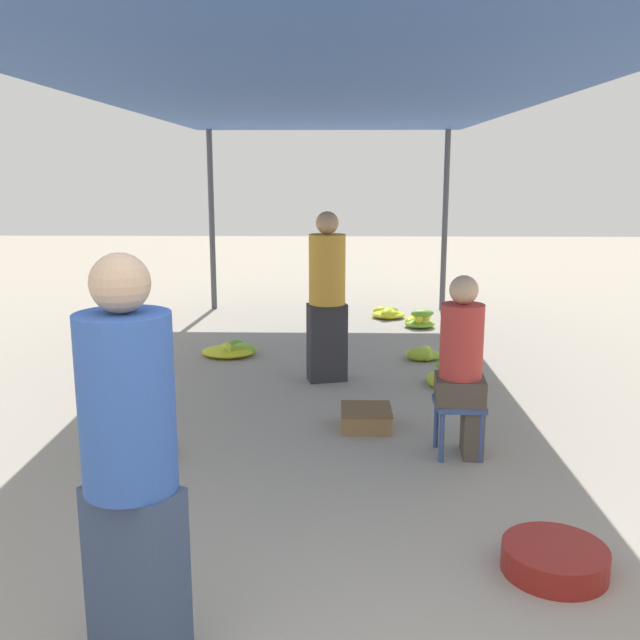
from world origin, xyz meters
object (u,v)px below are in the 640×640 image
at_px(banana_pile_right_2, 388,313).
at_px(banana_pile_right_0, 449,375).
at_px(vendor_foreground, 131,465).
at_px(vendor_seated, 463,364).
at_px(shopper_walking_mid, 327,295).
at_px(banana_pile_right_3, 423,354).
at_px(stool, 459,412).
at_px(banana_pile_left_1, 232,350).
at_px(banana_pile_left_0, 136,451).
at_px(crate_near, 366,418).
at_px(banana_pile_right_1, 420,320).
at_px(basin_black, 555,559).

bearing_deg(banana_pile_right_2, banana_pile_right_0, -83.40).
height_order(vendor_foreground, vendor_seated, vendor_foreground).
height_order(vendor_foreground, shopper_walking_mid, vendor_foreground).
bearing_deg(banana_pile_right_2, banana_pile_right_3, -84.40).
relative_size(vendor_seated, banana_pile_right_2, 2.51).
height_order(vendor_foreground, banana_pile_right_0, vendor_foreground).
distance_m(stool, banana_pile_left_1, 3.41).
height_order(stool, banana_pile_right_0, stool).
xyz_separation_m(banana_pile_right_0, shopper_walking_mid, (-1.16, 0.10, 0.76)).
bearing_deg(vendor_seated, banana_pile_right_2, 92.08).
relative_size(banana_pile_left_0, banana_pile_right_0, 1.34).
xyz_separation_m(vendor_seated, banana_pile_left_0, (-2.30, -0.14, -0.61)).
xyz_separation_m(banana_pile_right_2, crate_near, (-0.47, -4.29, 0.02)).
xyz_separation_m(banana_pile_left_1, banana_pile_right_3, (2.08, -0.13, 0.00)).
relative_size(vendor_seated, banana_pile_left_0, 2.10).
bearing_deg(banana_pile_right_1, shopper_walking_mid, -115.79).
bearing_deg(banana_pile_right_3, crate_near, -108.40).
bearing_deg(stool, banana_pile_right_3, 88.67).
bearing_deg(stool, banana_pile_left_0, -176.45).
relative_size(banana_pile_right_0, banana_pile_right_1, 1.02).
height_order(banana_pile_right_1, banana_pile_right_2, banana_pile_right_1).
bearing_deg(stool, basin_black, -81.10).
xyz_separation_m(basin_black, banana_pile_left_0, (-2.52, 1.38, -0.01)).
distance_m(banana_pile_right_1, crate_near, 3.82).
height_order(vendor_foreground, banana_pile_left_0, vendor_foreground).
height_order(stool, crate_near, stool).
xyz_separation_m(banana_pile_left_0, crate_near, (1.65, 0.67, 0.02)).
distance_m(vendor_foreground, stool, 2.87).
distance_m(stool, vendor_seated, 0.35).
xyz_separation_m(vendor_seated, banana_pile_right_2, (-0.18, 4.82, -0.61)).
distance_m(basin_black, banana_pile_right_2, 6.36).
relative_size(banana_pile_right_0, crate_near, 1.17).
bearing_deg(banana_pile_right_2, stool, -88.14).
height_order(basin_black, banana_pile_left_0, banana_pile_left_0).
relative_size(banana_pile_left_0, crate_near, 1.56).
bearing_deg(vendor_foreground, stool, 53.85).
xyz_separation_m(banana_pile_right_2, shopper_walking_mid, (-0.80, -3.00, 0.78)).
xyz_separation_m(banana_pile_left_0, banana_pile_right_3, (2.34, 2.75, -0.00)).
height_order(basin_black, shopper_walking_mid, shopper_walking_mid).
distance_m(banana_pile_left_0, shopper_walking_mid, 2.49).
relative_size(banana_pile_right_1, shopper_walking_mid, 0.28).
xyz_separation_m(stool, basin_black, (0.24, -1.52, -0.25)).
height_order(banana_pile_right_0, banana_pile_right_3, banana_pile_right_0).
relative_size(vendor_foreground, banana_pile_left_1, 2.65).
height_order(basin_black, banana_pile_left_1, banana_pile_left_1).
bearing_deg(crate_near, basin_black, -67.05).
height_order(basin_black, banana_pile_right_2, banana_pile_right_2).
distance_m(banana_pile_left_0, crate_near, 1.78).
bearing_deg(shopper_walking_mid, banana_pile_right_0, -5.14).
bearing_deg(banana_pile_right_3, stool, -91.33).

